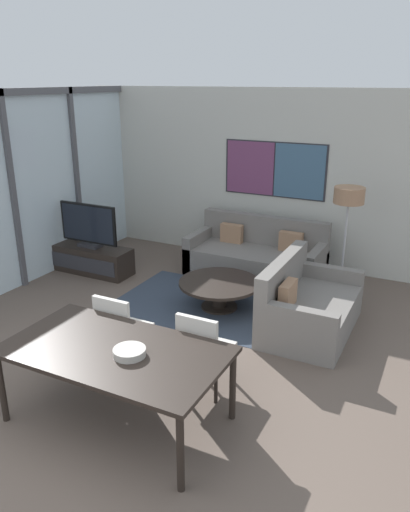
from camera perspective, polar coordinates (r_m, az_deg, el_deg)
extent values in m
plane|color=brown|center=(4.60, -19.45, -21.17)|extent=(24.00, 24.00, 0.00)
cube|color=silver|center=(8.26, 6.98, 8.88)|extent=(6.64, 0.06, 2.80)
cube|color=#2D2D33|center=(8.15, 7.94, 9.76)|extent=(1.69, 0.01, 0.88)
cube|color=#753D66|center=(8.28, 5.20, 10.03)|extent=(0.80, 0.02, 0.84)
cube|color=#426684|center=(8.02, 10.74, 9.45)|extent=(0.80, 0.02, 0.84)
cube|color=silver|center=(7.60, -21.27, 6.75)|extent=(0.02, 5.38, 2.80)
cube|color=#515156|center=(7.42, -22.43, 16.91)|extent=(0.07, 5.38, 0.10)
cube|color=#515156|center=(7.58, -21.11, 6.73)|extent=(0.07, 0.08, 2.80)
cube|color=#515156|center=(8.52, -14.48, 8.73)|extent=(0.07, 0.08, 2.80)
cube|color=#333D4C|center=(6.78, 1.64, -5.87)|extent=(2.81, 1.65, 0.01)
cube|color=black|center=(8.13, -12.87, -0.36)|extent=(1.35, 0.47, 0.42)
cube|color=#2D2D33|center=(7.96, -13.95, -0.88)|extent=(1.25, 0.01, 0.23)
cube|color=#2D2D33|center=(8.05, -13.00, 1.23)|extent=(0.36, 0.20, 0.05)
cube|color=#2D2D33|center=(8.03, -13.03, 1.67)|extent=(0.06, 0.03, 0.08)
cube|color=black|center=(7.95, -13.19, 3.66)|extent=(1.03, 0.04, 0.62)
cube|color=black|center=(7.93, -13.30, 3.62)|extent=(0.96, 0.01, 0.56)
cube|color=slate|center=(7.81, 5.72, -0.80)|extent=(2.08, 0.94, 0.42)
cube|color=slate|center=(8.08, 6.78, 1.59)|extent=(2.08, 0.16, 0.88)
cube|color=slate|center=(8.15, -0.61, 0.86)|extent=(0.14, 0.94, 0.60)
cube|color=slate|center=(7.51, 12.64, -1.30)|extent=(0.14, 0.94, 0.60)
cube|color=#9E7556|center=(8.05, 3.07, 2.62)|extent=(0.36, 0.12, 0.30)
cube|color=#9E7556|center=(7.73, 9.79, 1.62)|extent=(0.36, 0.12, 0.30)
cube|color=slate|center=(6.26, 12.06, -6.53)|extent=(0.94, 1.54, 0.42)
cube|color=slate|center=(6.25, 8.78, -4.01)|extent=(0.16, 1.54, 0.88)
cube|color=slate|center=(5.61, 10.21, -8.59)|extent=(0.94, 0.14, 0.60)
cube|color=slate|center=(6.84, 13.67, -3.48)|extent=(0.94, 0.14, 0.60)
cube|color=#9E7556|center=(5.85, 9.44, -4.37)|extent=(0.12, 0.36, 0.30)
cylinder|color=black|center=(6.77, 1.64, -5.79)|extent=(0.49, 0.49, 0.03)
cylinder|color=black|center=(6.71, 1.65, -4.60)|extent=(0.20, 0.20, 0.34)
cylinder|color=black|center=(6.63, 1.67, -3.11)|extent=(1.09, 1.09, 0.04)
cube|color=black|center=(4.45, -10.24, -10.61)|extent=(1.94, 1.07, 0.04)
cylinder|color=black|center=(4.91, -22.23, -13.74)|extent=(0.06, 0.06, 0.68)
cylinder|color=black|center=(3.92, -2.83, -21.56)|extent=(0.06, 0.06, 0.68)
cylinder|color=black|center=(5.46, -14.79, -9.28)|extent=(0.06, 0.06, 0.68)
cylinder|color=black|center=(4.60, 3.18, -14.56)|extent=(0.06, 0.06, 0.68)
cube|color=beige|center=(5.39, -9.17, -8.33)|extent=(0.46, 0.46, 0.06)
cube|color=beige|center=(5.14, -10.64, -6.94)|extent=(0.42, 0.05, 0.41)
cylinder|color=black|center=(5.47, -12.01, -10.76)|extent=(0.04, 0.04, 0.39)
cylinder|color=black|center=(5.26, -8.51, -11.88)|extent=(0.04, 0.04, 0.39)
cylinder|color=black|center=(5.74, -9.53, -9.03)|extent=(0.04, 0.04, 0.39)
cylinder|color=black|center=(5.54, -6.12, -10.00)|extent=(0.04, 0.04, 0.39)
cube|color=beige|center=(4.97, 0.16, -10.66)|extent=(0.46, 0.46, 0.06)
cube|color=beige|center=(4.69, -0.97, -9.30)|extent=(0.42, 0.05, 0.41)
cylinder|color=black|center=(5.02, -2.99, -13.36)|extent=(0.04, 0.04, 0.39)
cylinder|color=black|center=(4.86, 1.25, -14.53)|extent=(0.04, 0.04, 0.39)
cylinder|color=black|center=(5.31, -0.82, -11.27)|extent=(0.04, 0.04, 0.39)
cylinder|color=black|center=(5.17, 3.21, -12.28)|extent=(0.04, 0.04, 0.39)
cylinder|color=#B7B2A8|center=(4.31, -8.62, -10.81)|extent=(0.28, 0.28, 0.06)
torus|color=#B7B2A8|center=(4.29, -8.64, -10.53)|extent=(0.28, 0.28, 0.02)
cylinder|color=#2D2D33|center=(7.46, 15.13, -4.06)|extent=(0.28, 0.28, 0.02)
cylinder|color=#B7B7BC|center=(7.22, 15.59, 0.79)|extent=(0.03, 0.03, 1.31)
cylinder|color=#9E7556|center=(7.02, 16.16, 6.69)|extent=(0.41, 0.41, 0.22)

